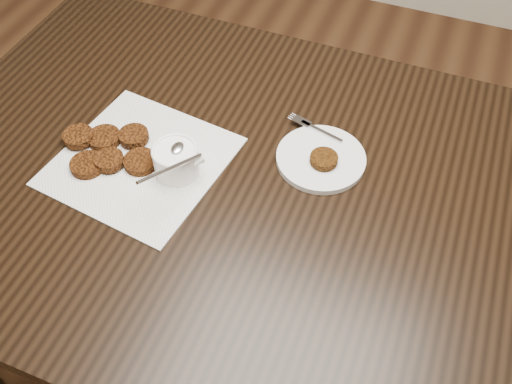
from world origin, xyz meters
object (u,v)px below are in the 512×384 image
(table, at_px, (267,283))
(sauce_ramekin, at_px, (174,149))
(plate_with_patty, at_px, (321,156))
(napkin, at_px, (141,161))

(table, height_order, sauce_ramekin, sauce_ramekin)
(table, bearing_deg, plate_with_patty, 56.60)
(napkin, distance_m, plate_with_patty, 0.37)
(napkin, xyz_separation_m, sauce_ramekin, (0.08, 0.00, 0.07))
(sauce_ramekin, bearing_deg, napkin, -177.56)
(table, relative_size, plate_with_patty, 8.25)
(napkin, distance_m, sauce_ramekin, 0.11)
(napkin, bearing_deg, plate_with_patty, 22.16)
(sauce_ramekin, distance_m, plate_with_patty, 0.30)
(table, distance_m, sauce_ramekin, 0.48)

